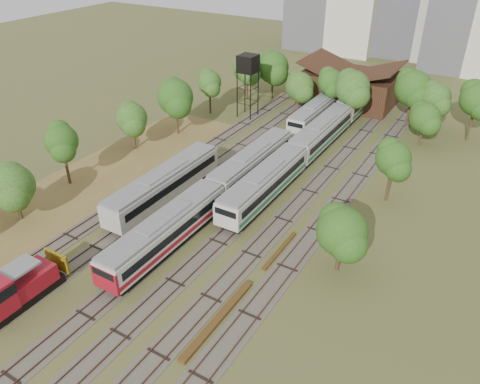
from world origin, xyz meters
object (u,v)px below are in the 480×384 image
Objects in this scene: shunter_locomotive at (11,291)px; water_tower at (248,65)px; railcar_green_set at (321,133)px; railcar_red_set at (214,194)px.

water_tower is (-5.32, 49.34, 6.78)m from shunter_locomotive.
water_tower is at bearing 162.19° from railcar_green_set.
railcar_green_set is at bearing 79.79° from railcar_red_set.
railcar_green_set reaches higher than railcar_red_set.
shunter_locomotive is 0.79× the size of water_tower.
railcar_red_set is 3.36× the size of water_tower.
railcar_red_set is 23.00m from shunter_locomotive.
shunter_locomotive is (-10.00, -44.42, -0.16)m from railcar_green_set.
water_tower reaches higher than railcar_red_set.
railcar_green_set is at bearing 77.31° from shunter_locomotive.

